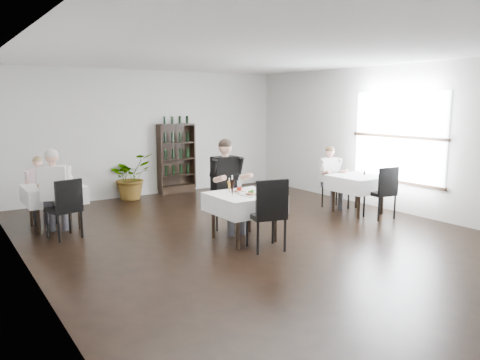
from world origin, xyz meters
name	(u,v)px	position (x,y,z in m)	size (l,w,h in m)	color
room_shell	(259,148)	(0.00, 0.00, 1.50)	(9.00, 9.00, 9.00)	black
window_right	(398,139)	(3.48, 0.00, 1.50)	(0.06, 2.30, 1.85)	white
wine_shelf	(177,159)	(0.60, 4.31, 0.85)	(0.90, 0.28, 1.75)	black
main_table	(244,203)	(-0.30, 0.00, 0.62)	(1.03, 1.03, 0.77)	black
left_table	(54,194)	(-2.70, 2.50, 0.62)	(0.98, 0.98, 0.77)	black
right_table	(358,183)	(2.70, 0.30, 0.62)	(0.98, 0.98, 0.77)	black
potted_tree	(130,177)	(-0.64, 4.20, 0.54)	(0.96, 0.83, 1.07)	#2A541C
main_chair_far	(228,201)	(-0.19, 0.68, 0.52)	(0.55, 0.55, 0.91)	black
main_chair_near	(268,210)	(-0.32, -0.68, 0.64)	(0.61, 0.62, 1.11)	black
left_chair_far	(45,192)	(-2.73, 3.11, 0.56)	(0.57, 0.57, 0.98)	black
left_chair_near	(66,205)	(-2.70, 1.66, 0.57)	(0.56, 0.56, 1.01)	black
right_chair_far	(333,182)	(2.66, 0.96, 0.56)	(0.49, 0.49, 0.98)	black
right_chair_near	(383,189)	(2.73, -0.31, 0.58)	(0.52, 0.52, 1.02)	black
diner_main	(228,178)	(-0.23, 0.62, 0.94)	(0.62, 0.63, 1.62)	#42424A
diner_left_far	(39,184)	(-2.82, 3.17, 0.72)	(0.51, 0.53, 1.24)	#42424A
diner_left_near	(54,185)	(-2.79, 2.00, 0.86)	(0.63, 0.68, 1.48)	#42424A
diner_right_far	(331,172)	(2.58, 0.96, 0.77)	(0.55, 0.58, 1.33)	#42424A
plate_far	(238,191)	(-0.31, 0.15, 0.79)	(0.24, 0.24, 0.07)	white
plate_near	(251,194)	(-0.29, -0.18, 0.79)	(0.34, 0.34, 0.08)	white
pilsner_dark	(232,188)	(-0.58, -0.08, 0.91)	(0.08, 0.08, 0.34)	black
pilsner_lager	(229,188)	(-0.51, 0.11, 0.88)	(0.06, 0.06, 0.26)	gold
coke_bottle	(239,188)	(-0.40, -0.01, 0.89)	(0.07, 0.07, 0.29)	silver
napkin_cutlery	(264,194)	(-0.08, -0.23, 0.78)	(0.19, 0.17, 0.02)	black
pepper_mill	(364,173)	(2.88, 0.31, 0.82)	(0.04, 0.04, 0.09)	black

